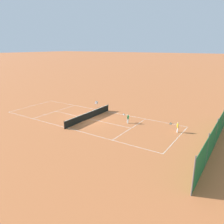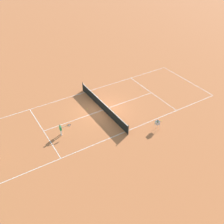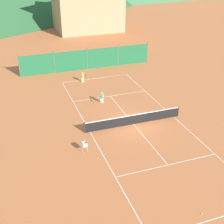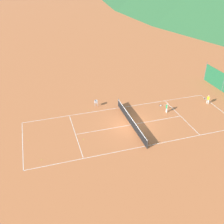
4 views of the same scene
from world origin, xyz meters
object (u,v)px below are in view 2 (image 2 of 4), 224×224
tennis_ball_service_box (87,109)px  tennis_ball_by_net_right (162,121)px  tennis_net (103,106)px  tennis_ball_alley_left (159,73)px  tennis_ball_mid_court (141,90)px  player_far_service (61,129)px  tennis_ball_near_corner (185,83)px  ball_hopper (157,123)px

tennis_ball_service_box → tennis_ball_by_net_right: 7.66m
tennis_net → tennis_ball_alley_left: 10.70m
tennis_ball_service_box → tennis_ball_mid_court: (0.20, -7.05, 0.00)m
tennis_ball_mid_court → tennis_ball_service_box: bearing=91.6°
tennis_ball_by_net_right → player_far_service: bearing=70.1°
tennis_ball_service_box → tennis_ball_by_net_right: size_ratio=1.00×
tennis_ball_near_corner → tennis_ball_alley_left: same height
tennis_net → ball_hopper: tennis_net is taller
tennis_ball_service_box → tennis_ball_near_corner: same height
tennis_ball_by_net_right → ball_hopper: 1.47m
player_far_service → tennis_ball_service_box: 4.54m
tennis_net → tennis_ball_mid_court: tennis_net is taller
tennis_ball_near_corner → tennis_net: bearing=88.0°
player_far_service → tennis_ball_alley_left: (4.50, -15.36, -0.67)m
player_far_service → tennis_ball_alley_left: size_ratio=18.17×
tennis_net → tennis_ball_near_corner: (-0.39, -11.32, -0.47)m
player_far_service → tennis_net: bearing=-75.2°
ball_hopper → tennis_ball_by_net_right: bearing=-60.5°
tennis_ball_alley_left → tennis_ball_by_net_right: 10.01m
tennis_net → tennis_ball_alley_left: tennis_net is taller
player_far_service → tennis_ball_service_box: bearing=-58.7°
tennis_ball_alley_left → tennis_net: bearing=107.1°
tennis_ball_alley_left → ball_hopper: bearing=138.5°
tennis_ball_service_box → tennis_ball_alley_left: bearing=-79.3°
tennis_ball_service_box → ball_hopper: size_ratio=0.07×
tennis_ball_service_box → tennis_ball_mid_court: same height
tennis_ball_alley_left → player_far_service: bearing=106.3°
tennis_ball_by_net_right → tennis_ball_service_box: bearing=42.9°
tennis_ball_mid_court → tennis_ball_by_net_right: bearing=162.5°
player_far_service → tennis_ball_mid_court: (2.53, -10.89, -0.67)m
tennis_ball_near_corner → ball_hopper: size_ratio=0.07×
player_far_service → tennis_ball_by_net_right: size_ratio=18.17×
tennis_ball_service_box → tennis_ball_by_net_right: (-5.61, -5.21, 0.00)m
tennis_ball_by_net_right → tennis_ball_mid_court: bearing=-17.5°
tennis_ball_near_corner → player_far_service: bearing=93.4°
tennis_ball_alley_left → tennis_ball_mid_court: same height
tennis_ball_service_box → ball_hopper: ball_hopper is taller
tennis_net → ball_hopper: (-5.29, -2.76, 0.15)m
tennis_ball_near_corner → tennis_ball_alley_left: size_ratio=1.00×
tennis_net → tennis_ball_service_box: size_ratio=139.09×
tennis_net → tennis_ball_mid_court: 5.88m
tennis_ball_service_box → tennis_ball_near_corner: 12.69m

